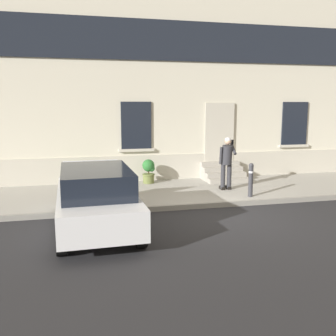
{
  "coord_description": "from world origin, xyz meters",
  "views": [
    {
      "loc": [
        -3.66,
        -9.06,
        2.94
      ],
      "look_at": [
        -1.16,
        1.6,
        1.1
      ],
      "focal_mm": 40.33,
      "sensor_mm": 36.0,
      "label": 1
    }
  ],
  "objects_px": {
    "bollard_near_person": "(251,179)",
    "person_on_phone": "(227,160)",
    "planter_charcoal": "(84,173)",
    "hatchback_car_white": "(96,197)",
    "planter_olive": "(149,171)"
  },
  "relations": [
    {
      "from": "bollard_near_person",
      "to": "person_on_phone",
      "type": "bearing_deg",
      "value": 108.54
    },
    {
      "from": "planter_charcoal",
      "to": "person_on_phone",
      "type": "bearing_deg",
      "value": -19.71
    },
    {
      "from": "hatchback_car_white",
      "to": "bollard_near_person",
      "type": "distance_m",
      "value": 4.99
    },
    {
      "from": "hatchback_car_white",
      "to": "planter_olive",
      "type": "distance_m",
      "value": 4.82
    },
    {
      "from": "person_on_phone",
      "to": "planter_olive",
      "type": "height_order",
      "value": "person_on_phone"
    },
    {
      "from": "bollard_near_person",
      "to": "planter_olive",
      "type": "distance_m",
      "value": 3.82
    },
    {
      "from": "hatchback_car_white",
      "to": "bollard_near_person",
      "type": "relative_size",
      "value": 3.94
    },
    {
      "from": "hatchback_car_white",
      "to": "person_on_phone",
      "type": "relative_size",
      "value": 2.35
    },
    {
      "from": "hatchback_car_white",
      "to": "person_on_phone",
      "type": "distance_m",
      "value": 5.14
    },
    {
      "from": "bollard_near_person",
      "to": "person_on_phone",
      "type": "relative_size",
      "value": 0.6
    },
    {
      "from": "hatchback_car_white",
      "to": "planter_charcoal",
      "type": "distance_m",
      "value": 4.37
    },
    {
      "from": "planter_charcoal",
      "to": "hatchback_car_white",
      "type": "bearing_deg",
      "value": -86.83
    },
    {
      "from": "hatchback_car_white",
      "to": "planter_charcoal",
      "type": "height_order",
      "value": "hatchback_car_white"
    },
    {
      "from": "planter_charcoal",
      "to": "planter_olive",
      "type": "height_order",
      "value": "same"
    },
    {
      "from": "person_on_phone",
      "to": "planter_charcoal",
      "type": "distance_m",
      "value": 4.91
    }
  ]
}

